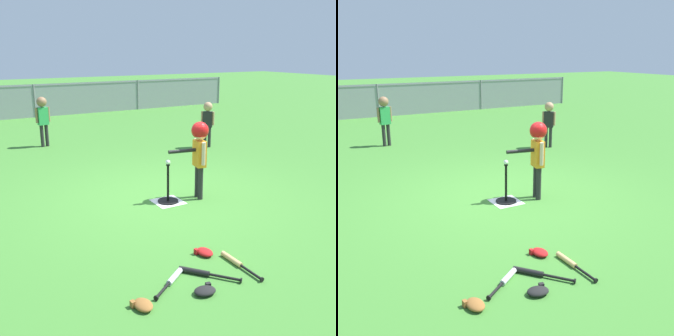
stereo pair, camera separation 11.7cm
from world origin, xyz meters
The scene contains 14 objects.
ground_plane centered at (0.00, 0.00, 0.00)m, with size 60.00×60.00×0.00m, color #3D7A2D.
home_plate centered at (-0.08, -0.18, 0.00)m, with size 0.44×0.44×0.01m, color white.
batting_tee centered at (-0.08, -0.18, 0.09)m, with size 0.32×0.32×0.61m.
baseball_on_tee centered at (-0.08, -0.18, 0.64)m, with size 0.07×0.07×0.07m, color white.
batter_child centered at (0.42, -0.27, 0.88)m, with size 0.64×0.35×1.23m.
fielder_deep_right centered at (2.60, 2.55, 0.70)m, with size 0.25×0.24×1.09m.
fielder_near_right centered at (-0.82, 4.59, 0.78)m, with size 0.36×0.24×1.21m.
spare_bat_silver centered at (-1.17, -2.15, 0.03)m, with size 0.49×0.36×0.06m.
spare_bat_wood centered at (-0.39, -2.20, 0.03)m, with size 0.06×0.65×0.06m.
spare_bat_black centered at (-0.85, -2.19, 0.03)m, with size 0.47×0.55×0.06m.
glove_by_plate centered at (-0.56, -1.85, 0.04)m, with size 0.19×0.24×0.07m.
glove_near_bats centered at (-1.63, -2.38, 0.04)m, with size 0.19×0.23×0.07m.
glove_tossed_aside centered at (-1.00, -2.49, 0.04)m, with size 0.25×0.20×0.07m.
outfield_fence centered at (0.00, 9.27, 0.62)m, with size 16.06×0.06×1.15m.
Camera 2 is at (-2.90, -5.28, 2.26)m, focal length 42.75 mm.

